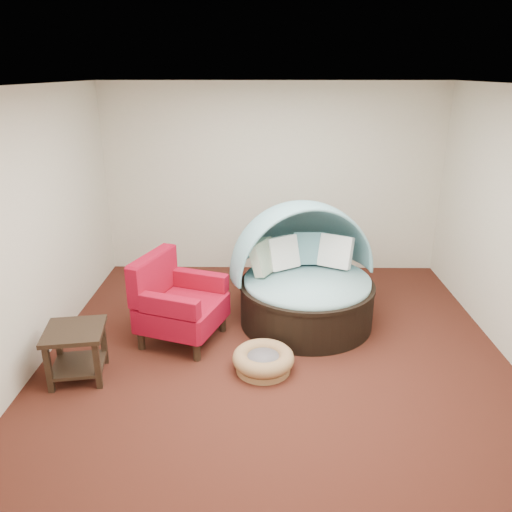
{
  "coord_description": "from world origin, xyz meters",
  "views": [
    {
      "loc": [
        -0.14,
        -4.84,
        2.93
      ],
      "look_at": [
        -0.22,
        0.6,
        0.9
      ],
      "focal_mm": 35.0,
      "sensor_mm": 36.0,
      "label": 1
    }
  ],
  "objects_px": {
    "pet_basket": "(263,360)",
    "side_table": "(76,346)",
    "red_armchair": "(177,302)",
    "canopy_daybed": "(304,268)"
  },
  "relations": [
    {
      "from": "canopy_daybed",
      "to": "red_armchair",
      "type": "relative_size",
      "value": 1.89
    },
    {
      "from": "pet_basket",
      "to": "side_table",
      "type": "height_order",
      "value": "side_table"
    },
    {
      "from": "canopy_daybed",
      "to": "side_table",
      "type": "height_order",
      "value": "canopy_daybed"
    },
    {
      "from": "pet_basket",
      "to": "red_armchair",
      "type": "relative_size",
      "value": 0.61
    },
    {
      "from": "pet_basket",
      "to": "side_table",
      "type": "distance_m",
      "value": 1.89
    },
    {
      "from": "canopy_daybed",
      "to": "pet_basket",
      "type": "distance_m",
      "value": 1.37
    },
    {
      "from": "side_table",
      "to": "pet_basket",
      "type": "bearing_deg",
      "value": 4.46
    },
    {
      "from": "pet_basket",
      "to": "red_armchair",
      "type": "bearing_deg",
      "value": 147.1
    },
    {
      "from": "red_armchair",
      "to": "side_table",
      "type": "height_order",
      "value": "red_armchair"
    },
    {
      "from": "pet_basket",
      "to": "red_armchair",
      "type": "height_order",
      "value": "red_armchair"
    }
  ]
}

